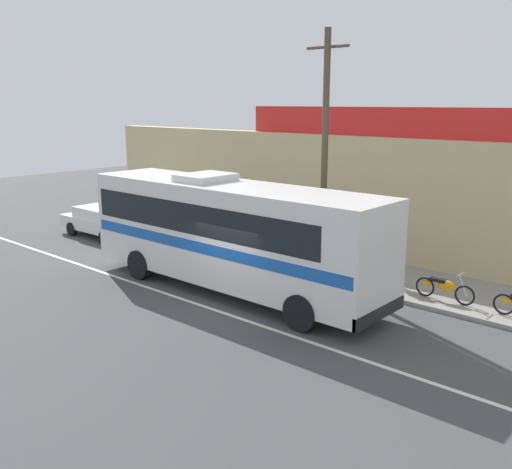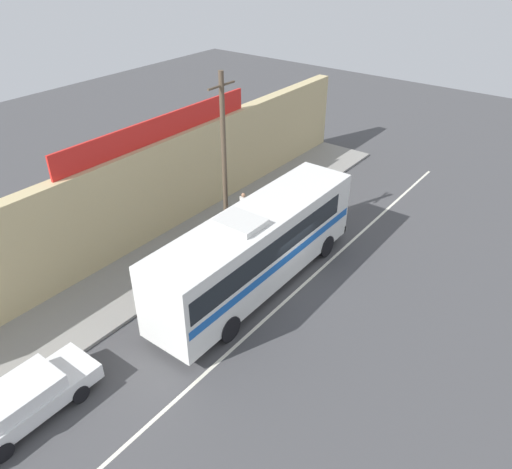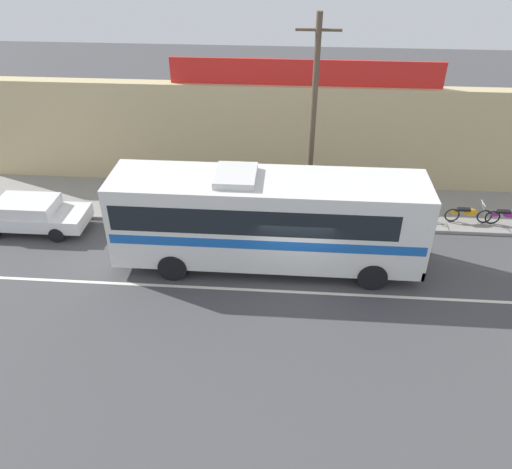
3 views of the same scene
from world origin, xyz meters
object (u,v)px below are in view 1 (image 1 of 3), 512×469
Objects in this scene: intercity_bus at (229,229)px; parked_car at (102,221)px; utility_pole at (325,153)px; pedestrian_near_shop at (390,256)px; motorcycle_black at (444,287)px.

parked_car is (-9.75, 1.67, -1.33)m from intercity_bus.
intercity_bus is 2.43× the size of parked_car.
intercity_bus is 4.12m from utility_pole.
intercity_bus is at bearing -135.69° from pedestrian_near_shop.
intercity_bus is at bearing -9.70° from parked_car.
intercity_bus is 6.93m from motorcycle_black.
parked_car is 11.99m from utility_pole.
utility_pole is 4.06m from pedestrian_near_shop.
intercity_bus is 5.88× the size of motorcycle_black.
utility_pole is at bearing -175.18° from motorcycle_black.
parked_car is at bearing 170.30° from intercity_bus.
intercity_bus is 6.74× the size of pedestrian_near_shop.
utility_pole is 5.02× the size of pedestrian_near_shop.
motorcycle_black is at bearing 6.18° from parked_car.
pedestrian_near_shop is (13.57, 2.07, 0.35)m from parked_car.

